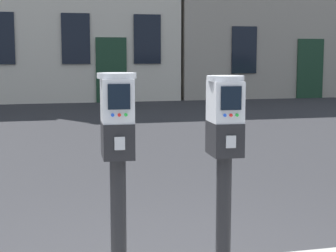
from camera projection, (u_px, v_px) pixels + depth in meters
parking_meter_near_kerb at (118, 147)px, 3.07m from camera, size 0.23×0.26×1.32m
parking_meter_twin_adjacent at (224, 145)px, 3.23m from camera, size 0.23×0.26×1.30m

